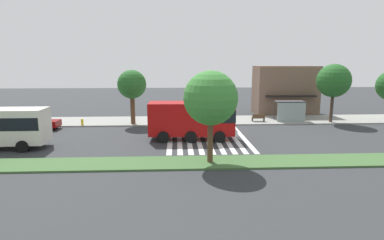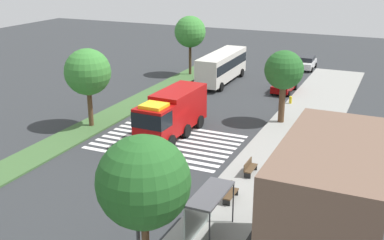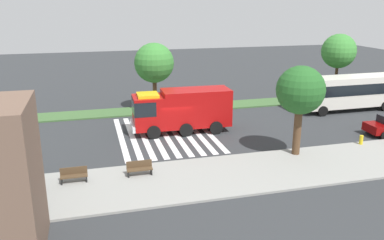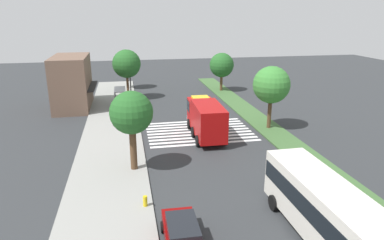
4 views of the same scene
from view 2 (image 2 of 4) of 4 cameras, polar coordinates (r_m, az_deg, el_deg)
name	(u,v)px [view 2 (image 2 of 4)]	position (r m, az deg, el deg)	size (l,w,h in m)	color
ground_plane	(172,139)	(38.47, -2.44, -2.24)	(120.00, 120.00, 0.00)	#2D3033
sidewalk	(282,156)	(35.60, 10.80, -4.28)	(60.00, 5.97, 0.14)	gray
median_strip	(94,125)	(42.21, -11.71, -0.57)	(60.00, 3.00, 0.14)	#3D6033
crosswalk	(167,142)	(37.78, -3.00, -2.65)	(7.65, 10.97, 0.01)	silver
fire_truck	(171,113)	(38.37, -2.56, 0.90)	(8.37, 3.05, 3.61)	#A50C0C
parked_car_west	(307,63)	(63.98, 13.62, 6.69)	(4.45, 2.12, 1.63)	silver
parked_car_mid	(284,84)	(52.41, 11.02, 4.20)	(4.53, 2.12, 1.62)	#720505
transit_bus	(222,65)	(55.23, 3.60, 6.57)	(10.29, 2.92, 3.47)	silver
bus_stop_shelter	(204,204)	(24.85, 1.50, -10.03)	(3.50, 1.40, 2.46)	#4C4C51
bench_near_shelter	(230,193)	(28.77, 4.52, -8.71)	(1.60, 0.50, 0.90)	#4C3823
bench_west_of_shelter	(250,167)	(32.15, 6.94, -5.67)	(1.60, 0.50, 0.90)	#4C3823
street_lamp	(137,208)	(20.69, -6.62, -10.41)	(0.36, 0.36, 6.26)	#2D2D30
storefront_building	(329,218)	(21.52, 16.10, -11.19)	(8.60, 5.10, 6.79)	brown
sidewalk_tree_far_west	(284,71)	(41.39, 10.97, 5.81)	(3.35, 3.35, 6.34)	#513823
sidewalk_tree_west	(143,182)	(19.85, -5.85, -7.45)	(3.99, 3.99, 7.01)	#513823
median_tree_far_west	(190,32)	(58.12, -0.23, 10.53)	(3.77, 3.77, 7.11)	#47301E
median_tree_west	(88,72)	(40.65, -12.40, 5.62)	(3.90, 3.90, 6.67)	#513823
fire_hydrant	(291,100)	(48.06, 11.73, 2.37)	(0.28, 0.28, 0.70)	gold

